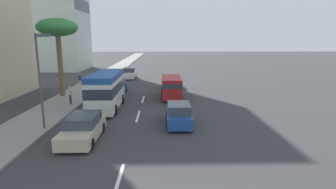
{
  "coord_description": "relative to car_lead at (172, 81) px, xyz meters",
  "views": [
    {
      "loc": [
        -5.02,
        -1.88,
        6.02
      ],
      "look_at": [
        16.97,
        -2.45,
        1.44
      ],
      "focal_mm": 28.27,
      "sensor_mm": 36.0,
      "label": 1
    }
  ],
  "objects": [
    {
      "name": "car_fifth",
      "position": [
        -15.19,
        0.2,
        -0.03
      ],
      "size": [
        4.11,
        1.79,
        1.58
      ],
      "color": "#1E478C",
      "rests_on": "ground_plane"
    },
    {
      "name": "car_sixth",
      "position": [
        -17.99,
        6.23,
        -0.05
      ],
      "size": [
        4.56,
        1.96,
        1.53
      ],
      "rotation": [
        0.0,
        0.0,
        3.14
      ],
      "color": "beige",
      "rests_on": "ground_plane"
    },
    {
      "name": "car_third",
      "position": [
        8.0,
        6.47,
        0.03
      ],
      "size": [
        4.13,
        1.95,
        1.72
      ],
      "rotation": [
        0.0,
        0.0,
        3.14
      ],
      "color": "white",
      "rests_on": "ground_plane"
    },
    {
      "name": "sidewalk_right",
      "position": [
        3.09,
        10.86,
        -0.7
      ],
      "size": [
        162.0,
        3.82,
        0.15
      ],
      "primitive_type": "cube",
      "color": "gray",
      "rests_on": "ground_plane"
    },
    {
      "name": "ground_plane",
      "position": [
        3.09,
        3.32,
        -0.78
      ],
      "size": [
        198.0,
        198.0,
        0.0
      ],
      "primitive_type": "plane",
      "color": "#38383A"
    },
    {
      "name": "street_lamp",
      "position": [
        -16.21,
        9.24,
        3.29
      ],
      "size": [
        0.24,
        0.97,
        6.28
      ],
      "color": "#4C4C51",
      "rests_on": "sidewalk_right"
    },
    {
      "name": "lane_stripe_mid",
      "position": [
        -13.0,
        3.32,
        -0.77
      ],
      "size": [
        3.2,
        0.16,
        0.01
      ],
      "primitive_type": "cube",
      "color": "silver",
      "rests_on": "ground_plane"
    },
    {
      "name": "lane_stripe_near",
      "position": [
        -22.94,
        3.32,
        -0.77
      ],
      "size": [
        3.2,
        0.16,
        0.01
      ],
      "primitive_type": "cube",
      "color": "silver",
      "rests_on": "ground_plane"
    },
    {
      "name": "car_fourth",
      "position": [
        -3.47,
        6.47,
        0.0
      ],
      "size": [
        4.15,
        1.81,
        1.66
      ],
      "rotation": [
        0.0,
        0.0,
        3.14
      ],
      "color": "#1E478C",
      "rests_on": "ground_plane"
    },
    {
      "name": "minibus_seventh",
      "position": [
        -10.51,
        6.25,
        0.97
      ],
      "size": [
        6.97,
        2.34,
        3.19
      ],
      "rotation": [
        0.0,
        0.0,
        3.14
      ],
      "color": "silver",
      "rests_on": "ground_plane"
    },
    {
      "name": "palm_tree",
      "position": [
        -5.36,
        12.03,
        6.27
      ],
      "size": [
        4.08,
        4.08,
        8.02
      ],
      "color": "brown",
      "rests_on": "sidewalk_right"
    },
    {
      "name": "lane_stripe_far",
      "position": [
        -6.86,
        3.32,
        -0.77
      ],
      "size": [
        3.2,
        0.16,
        0.01
      ],
      "primitive_type": "cube",
      "color": "silver",
      "rests_on": "ground_plane"
    },
    {
      "name": "pedestrian_by_tree",
      "position": [
        0.09,
        11.77,
        0.28
      ],
      "size": [
        0.31,
        0.37,
        1.66
      ],
      "rotation": [
        0.0,
        0.0,
        5.04
      ],
      "color": "gold",
      "rests_on": "sidewalk_right"
    },
    {
      "name": "pedestrian_near_lamp",
      "position": [
        -9.31,
        9.87,
        0.38
      ],
      "size": [
        0.36,
        0.28,
        1.81
      ],
      "rotation": [
        0.0,
        0.0,
        3.33
      ],
      "color": "#333338",
      "rests_on": "sidewalk_right"
    },
    {
      "name": "van_second",
      "position": [
        -6.23,
        0.39,
        0.49
      ],
      "size": [
        5.07,
        2.09,
        2.2
      ],
      "color": "#A51E1E",
      "rests_on": "ground_plane"
    },
    {
      "name": "car_lead",
      "position": [
        0.0,
        0.0,
        0.0
      ],
      "size": [
        4.3,
        1.95,
        1.65
      ],
      "color": "beige",
      "rests_on": "ground_plane"
    }
  ]
}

